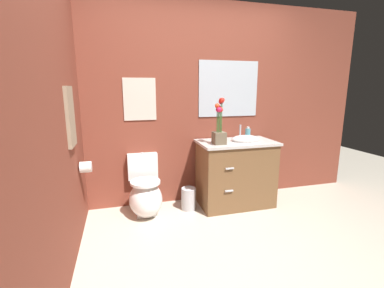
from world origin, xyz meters
name	(u,v)px	position (x,y,z in m)	size (l,w,h in m)	color
ground_plane	(242,263)	(0.00, 0.00, 0.00)	(9.09, 9.09, 0.00)	beige
wall_back	(210,105)	(0.20, 1.44, 1.25)	(4.24, 0.05, 2.50)	brown
wall_left	(59,116)	(-1.39, 0.42, 1.25)	(0.05, 3.97, 2.50)	brown
toilet	(145,194)	(-0.69, 1.14, 0.24)	(0.38, 0.59, 0.69)	white
vanity_cabinet	(236,172)	(0.44, 1.12, 0.42)	(0.94, 0.56, 1.00)	brown
flower_vase	(219,127)	(0.17, 1.02, 1.02)	(0.14, 0.14, 0.53)	brown
soap_bottle	(248,134)	(0.60, 1.16, 0.90)	(0.07, 0.07, 0.17)	teal
trash_bin	(189,199)	(-0.18, 1.12, 0.14)	(0.18, 0.18, 0.27)	#B7B7BC
wall_poster	(140,99)	(-0.69, 1.41, 1.33)	(0.38, 0.01, 0.50)	beige
wall_mirror	(229,89)	(0.43, 1.41, 1.45)	(0.80, 0.01, 0.70)	#B2BCC6
hanging_towel	(70,117)	(-1.35, 0.67, 1.22)	(0.03, 0.28, 0.52)	gray
toilet_paper_roll	(86,167)	(-1.29, 0.95, 0.68)	(0.11, 0.11, 0.11)	white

